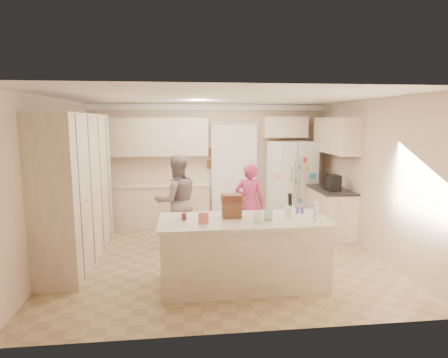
{
  "coord_description": "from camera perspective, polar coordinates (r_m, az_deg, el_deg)",
  "views": [
    {
      "loc": [
        -0.62,
        -5.95,
        2.24
      ],
      "look_at": [
        0.1,
        0.35,
        1.25
      ],
      "focal_mm": 30.0,
      "sensor_mm": 36.0,
      "label": 1
    }
  ],
  "objects": [
    {
      "name": "fridge_magnets",
      "position": [
        7.93,
        11.02,
        -1.01
      ],
      "size": [
        0.76,
        0.02,
        1.44
      ],
      "primitive_type": null,
      "color": "tan",
      "rests_on": "refrigerator"
    },
    {
      "name": "coffee_maker",
      "position": [
        7.43,
        16.3,
        -0.55
      ],
      "size": [
        0.22,
        0.28,
        0.3
      ],
      "primitive_type": "cube",
      "color": "black",
      "rests_on": "right_countertop"
    },
    {
      "name": "fridge_dispenser",
      "position": [
        7.83,
        9.54,
        0.75
      ],
      "size": [
        0.22,
        0.03,
        0.35
      ],
      "primitive_type": "cube",
      "color": "black",
      "rests_on": "refrigerator"
    },
    {
      "name": "shaker_salt",
      "position": [
        5.48,
        11.14,
        -4.71
      ],
      "size": [
        0.05,
        0.05,
        0.09
      ],
      "primitive_type": "cylinder",
      "color": "#4C4BA4",
      "rests_on": "island_top"
    },
    {
      "name": "wall_front",
      "position": [
        3.81,
        3.1,
        -5.44
      ],
      "size": [
        5.2,
        0.02,
        2.6
      ],
      "primitive_type": "cube",
      "color": "beige",
      "rests_on": "ground"
    },
    {
      "name": "utensil_crock",
      "position": [
        5.26,
        9.94,
        -4.89
      ],
      "size": [
        0.13,
        0.13,
        0.15
      ],
      "primitive_type": "cylinder",
      "color": "white",
      "rests_on": "island_top"
    },
    {
      "name": "over_fridge_cab",
      "position": [
        8.39,
        9.26,
        7.81
      ],
      "size": [
        0.95,
        0.35,
        0.45
      ],
      "primitive_type": "cube",
      "color": "beige",
      "rests_on": "wall_back"
    },
    {
      "name": "right_countertop",
      "position": [
        7.65,
        15.95,
        -1.55
      ],
      "size": [
        0.63,
        1.24,
        0.04
      ],
      "primitive_type": "cube",
      "color": "#2D2B28",
      "rests_on": "right_base_cab"
    },
    {
      "name": "pantry_bank",
      "position": [
        6.46,
        -21.5,
        -1.24
      ],
      "size": [
        0.6,
        2.6,
        2.35
      ],
      "primitive_type": "cube",
      "color": "beige",
      "rests_on": "floor"
    },
    {
      "name": "tissue_box",
      "position": [
        4.91,
        -3.16,
        -5.81
      ],
      "size": [
        0.13,
        0.13,
        0.14
      ],
      "primitive_type": "cube",
      "color": "#E0786C",
      "rests_on": "island_top"
    },
    {
      "name": "wall_right",
      "position": [
        6.83,
        21.76,
        0.34
      ],
      "size": [
        0.02,
        4.6,
        2.6
      ],
      "primitive_type": "cube",
      "color": "beige",
      "rests_on": "ground"
    },
    {
      "name": "doorway_casing",
      "position": [
        8.36,
        1.58,
        0.69
      ],
      "size": [
        1.02,
        0.03,
        2.22
      ],
      "primitive_type": "cube",
      "color": "white",
      "rests_on": "floor"
    },
    {
      "name": "back_countertop",
      "position": [
        8.07,
        -10.21,
        -0.82
      ],
      "size": [
        2.24,
        0.63,
        0.04
      ],
      "primitive_type": "cube",
      "color": "beige",
      "rests_on": "back_base_cab"
    },
    {
      "name": "dollhouse_roof",
      "position": [
        5.1,
        1.18,
        -2.95
      ],
      "size": [
        0.28,
        0.2,
        0.1
      ],
      "primitive_type": "cube",
      "color": "#592D1E",
      "rests_on": "dollhouse_body"
    },
    {
      "name": "wall_frame_lower",
      "position": [
        8.3,
        -2.07,
        2.23
      ],
      "size": [
        0.15,
        0.02,
        0.2
      ],
      "primitive_type": "cube",
      "color": "brown",
      "rests_on": "wall_back"
    },
    {
      "name": "fridge_seam",
      "position": [
        7.94,
        11.0,
        -1.0
      ],
      "size": [
        0.02,
        0.02,
        1.78
      ],
      "primitive_type": "cube",
      "color": "gray",
      "rests_on": "refrigerator"
    },
    {
      "name": "ceiling",
      "position": [
        5.99,
        -0.58,
        12.42
      ],
      "size": [
        5.2,
        4.6,
        0.02
      ],
      "primitive_type": "cube",
      "color": "white",
      "rests_on": "wall_back"
    },
    {
      "name": "teen_girl",
      "position": [
        6.8,
        3.92,
        -3.8
      ],
      "size": [
        0.63,
        0.52,
        1.5
      ],
      "primitive_type": "imported",
      "rotation": [
        0.0,
        0.0,
        2.8
      ],
      "color": "#C13865",
      "rests_on": "floor"
    },
    {
      "name": "crown_back",
      "position": [
        8.23,
        -2.25,
        10.89
      ],
      "size": [
        5.2,
        0.08,
        0.12
      ],
      "primitive_type": "cube",
      "color": "white",
      "rests_on": "wall_back"
    },
    {
      "name": "island_top",
      "position": [
        5.1,
        3.0,
        -6.39
      ],
      "size": [
        2.28,
        0.96,
        0.05
      ],
      "primitive_type": "cube",
      "color": "beige",
      "rests_on": "island_base"
    },
    {
      "name": "floor",
      "position": [
        6.39,
        -0.54,
        -11.74
      ],
      "size": [
        5.2,
        4.6,
        0.02
      ],
      "primitive_type": "cube",
      "color": "tan",
      "rests_on": "ground"
    },
    {
      "name": "greeting_card_b",
      "position": [
        4.98,
        6.72,
        -5.53
      ],
      "size": [
        0.12,
        0.05,
        0.16
      ],
      "primitive_type": "cube",
      "rotation": [
        0.15,
        0.0,
        -0.1
      ],
      "color": "silver",
      "rests_on": "island_top"
    },
    {
      "name": "water_bottle",
      "position": [
        5.16,
        13.79,
        -4.78
      ],
      "size": [
        0.07,
        0.07,
        0.24
      ],
      "primitive_type": "cylinder",
      "color": "silver",
      "rests_on": "island_top"
    },
    {
      "name": "doorway_opening",
      "position": [
        8.39,
        1.55,
        0.73
      ],
      "size": [
        0.9,
        0.06,
        2.1
      ],
      "primitive_type": "cube",
      "color": "black",
      "rests_on": "floor"
    },
    {
      "name": "dollhouse_body",
      "position": [
        5.14,
        1.17,
        -4.7
      ],
      "size": [
        0.26,
        0.18,
        0.22
      ],
      "primitive_type": "cube",
      "color": "brown",
      "rests_on": "island_top"
    },
    {
      "name": "tissue_plume",
      "position": [
        4.89,
        -3.18,
        -4.57
      ],
      "size": [
        0.08,
        0.08,
        0.08
      ],
      "primitive_type": "cone",
      "color": "white",
      "rests_on": "tissue_box"
    },
    {
      "name": "fridge_handle_l",
      "position": [
        7.89,
        10.72,
        0.04
      ],
      "size": [
        0.02,
        0.02,
        0.85
      ],
      "primitive_type": "cylinder",
      "color": "silver",
      "rests_on": "refrigerator"
    },
    {
      "name": "teen_boy",
      "position": [
        6.72,
        -7.19,
        -3.33
      ],
      "size": [
        0.95,
        0.82,
        1.65
      ],
      "primitive_type": "imported",
      "rotation": [
        0.0,
        0.0,
        3.42
      ],
      "color": "gray",
      "rests_on": "floor"
    },
    {
      "name": "refrigerator",
      "position": [
        8.27,
        10.27,
        -0.58
      ],
      "size": [
        1.02,
        0.86,
        1.8
      ],
      "primitive_type": "cube",
      "rotation": [
        0.0,
        0.0,
        0.19
      ],
      "color": "white",
      "rests_on": "floor"
    },
    {
      "name": "right_base_cab",
      "position": [
        7.75,
        15.87,
        -4.9
      ],
      "size": [
        0.6,
        1.2,
        0.88
      ],
      "primitive_type": "cube",
      "color": "beige",
      "rests_on": "floor"
    },
    {
      "name": "jam_jar",
      "position": [
        5.06,
        -6.11,
        -5.72
      ],
      "size": [
        0.07,
        0.07,
        0.09
      ],
      "primitive_type": "cylinder",
      "color": "#59263F",
      "rests_on": "island_top"
    },
    {
      "name": "back_upper_cab",
      "position": [
        8.1,
        -10.34,
        6.33
      ],
      "size": [
        2.2,
        0.35,
        0.8
      ],
      "primitive_type": "cube",
      "color": "beige",
      "rests_on": "wall_back"
    },
    {
      "name": "wall_frame_upper",
      "position": [
        8.27,
        -2.08,
        4.09
      ],
      "size": [
        0.15,
        0.02,
        0.2
      ],
      "primitive_type": "cube",
      "color": "brown",
      "rests_on": "wall_back"
    },
    {
      "name": "wall_back",
      "position": [
        8.33,
        -2.23,
        2.4
      ],
      "size": [
        5.2,
        0.02,
        2.6
      ],
      "primitive_type": "cube",
      "color": "beige",
      "rests_on": "ground"
    },
    {
      "name": "right_upper_cab",
      "position": [
        7.77,
        16.64,
        6.37
      ],
      "size": [
        0.35,
        1.5,
        0.7
      ],
      "primitive_type": "cube",
      "color": "beige",
      "rests_on": "wall_right"
    },
    {
      "name": "wall_left",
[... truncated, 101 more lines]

